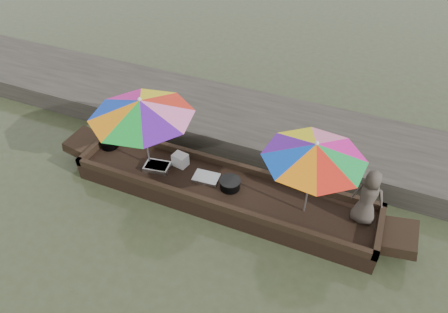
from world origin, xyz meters
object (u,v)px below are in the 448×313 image
at_px(charcoal_grill, 230,184).
at_px(vendor, 368,197).
at_px(boat_hull, 222,193).
at_px(supply_bag, 180,160).
at_px(tray_crayfish, 157,167).
at_px(umbrella_bow, 145,133).
at_px(cooking_pot, 109,143).
at_px(tray_scallop, 206,178).
at_px(umbrella_stern, 310,179).

distance_m(charcoal_grill, vendor, 2.42).
distance_m(boat_hull, supply_bag, 1.06).
bearing_deg(tray_crayfish, umbrella_bow, 167.14).
distance_m(cooking_pot, tray_crayfish, 1.29).
distance_m(cooking_pot, tray_scallop, 2.29).
relative_size(tray_crayfish, supply_bag, 1.74).
height_order(tray_scallop, vendor, vendor).
height_order(tray_crayfish, tray_scallop, tray_crayfish).
relative_size(boat_hull, tray_crayfish, 11.88).
xyz_separation_m(charcoal_grill, umbrella_stern, (1.42, -0.02, 0.69)).
xyz_separation_m(cooking_pot, tray_scallop, (2.29, -0.10, -0.06)).
bearing_deg(boat_hull, vendor, 4.49).
bearing_deg(vendor, charcoal_grill, 8.74).
bearing_deg(vendor, supply_bag, 3.90).
bearing_deg(tray_scallop, boat_hull, -9.72).
distance_m(boat_hull, umbrella_stern, 1.84).
relative_size(charcoal_grill, umbrella_stern, 0.22).
bearing_deg(tray_crayfish, supply_bag, 36.24).
xyz_separation_m(cooking_pot, umbrella_bow, (1.07, -0.16, 0.68)).
bearing_deg(umbrella_bow, tray_scallop, 2.85).
bearing_deg(tray_scallop, cooking_pot, 177.40).
xyz_separation_m(cooking_pot, charcoal_grill, (2.80, -0.15, -0.01)).
height_order(boat_hull, supply_bag, supply_bag).
height_order(tray_crayfish, umbrella_stern, umbrella_stern).
xyz_separation_m(umbrella_bow, umbrella_stern, (3.14, 0.00, 0.00)).
relative_size(boat_hull, umbrella_bow, 2.98).
xyz_separation_m(tray_scallop, supply_bag, (-0.64, 0.17, 0.10)).
bearing_deg(vendor, umbrella_stern, 16.15).
bearing_deg(umbrella_bow, charcoal_grill, 0.59).
height_order(charcoal_grill, supply_bag, supply_bag).
bearing_deg(cooking_pot, tray_crayfish, -9.37).
bearing_deg(charcoal_grill, tray_crayfish, -177.61).
height_order(tray_scallop, umbrella_bow, umbrella_bow).
xyz_separation_m(cooking_pot, tray_crayfish, (1.28, -0.21, -0.05)).
height_order(boat_hull, tray_crayfish, tray_crayfish).
bearing_deg(charcoal_grill, vendor, 4.35).
distance_m(boat_hull, cooking_pot, 2.66).
bearing_deg(cooking_pot, umbrella_bow, -8.72).
bearing_deg(charcoal_grill, supply_bag, 169.64).
relative_size(cooking_pot, umbrella_stern, 0.21).
height_order(tray_crayfish, supply_bag, supply_bag).
relative_size(cooking_pot, vendor, 0.33).
distance_m(tray_scallop, umbrella_bow, 1.43).
height_order(cooking_pot, umbrella_stern, umbrella_stern).
bearing_deg(tray_scallop, supply_bag, 165.35).
bearing_deg(tray_scallop, umbrella_bow, -177.15).
xyz_separation_m(boat_hull, vendor, (2.53, 0.20, 0.72)).
relative_size(tray_crayfish, vendor, 0.45).
relative_size(supply_bag, vendor, 0.26).
xyz_separation_m(boat_hull, umbrella_stern, (1.58, 0.00, 0.95)).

